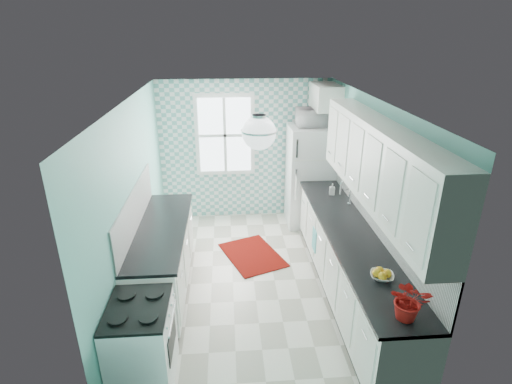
{
  "coord_description": "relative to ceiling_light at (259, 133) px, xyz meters",
  "views": [
    {
      "loc": [
        -0.32,
        -4.67,
        3.29
      ],
      "look_at": [
        0.05,
        0.25,
        1.25
      ],
      "focal_mm": 28.0,
      "sensor_mm": 36.0,
      "label": 1
    }
  ],
  "objects": [
    {
      "name": "floor",
      "position": [
        0.0,
        0.8,
        -2.33
      ],
      "size": [
        3.0,
        4.4,
        0.02
      ],
      "primitive_type": "cube",
      "color": "white",
      "rests_on": "ground"
    },
    {
      "name": "ceiling",
      "position": [
        0.0,
        0.8,
        0.19
      ],
      "size": [
        3.0,
        4.4,
        0.02
      ],
      "primitive_type": "cube",
      "color": "white",
      "rests_on": "wall_back"
    },
    {
      "name": "wall_back",
      "position": [
        0.0,
        3.01,
        -1.07
      ],
      "size": [
        3.0,
        0.02,
        2.5
      ],
      "primitive_type": "cube",
      "color": "#6FC2B5",
      "rests_on": "floor"
    },
    {
      "name": "wall_front",
      "position": [
        0.0,
        -1.41,
        -1.07
      ],
      "size": [
        3.0,
        0.02,
        2.5
      ],
      "primitive_type": "cube",
      "color": "#6FC2B5",
      "rests_on": "floor"
    },
    {
      "name": "wall_left",
      "position": [
        -1.51,
        0.8,
        -1.07
      ],
      "size": [
        0.02,
        4.4,
        2.5
      ],
      "primitive_type": "cube",
      "color": "#6FC2B5",
      "rests_on": "floor"
    },
    {
      "name": "wall_right",
      "position": [
        1.51,
        0.8,
        -1.07
      ],
      "size": [
        0.02,
        4.4,
        2.5
      ],
      "primitive_type": "cube",
      "color": "#6FC2B5",
      "rests_on": "floor"
    },
    {
      "name": "accent_wall",
      "position": [
        0.0,
        2.99,
        -1.07
      ],
      "size": [
        3.0,
        0.01,
        2.5
      ],
      "primitive_type": "cube",
      "color": "#64AAA5",
      "rests_on": "wall_back"
    },
    {
      "name": "window",
      "position": [
        -0.35,
        2.96,
        -0.77
      ],
      "size": [
        1.04,
        0.05,
        1.44
      ],
      "color": "white",
      "rests_on": "wall_back"
    },
    {
      "name": "backsplash_right",
      "position": [
        1.49,
        0.4,
        -1.13
      ],
      "size": [
        0.02,
        3.6,
        0.51
      ],
      "primitive_type": "cube",
      "color": "white",
      "rests_on": "wall_right"
    },
    {
      "name": "backsplash_left",
      "position": [
        -1.49,
        0.73,
        -1.13
      ],
      "size": [
        0.02,
        2.15,
        0.51
      ],
      "primitive_type": "cube",
      "color": "white",
      "rests_on": "wall_left"
    },
    {
      "name": "upper_cabinets_right",
      "position": [
        1.33,
        0.2,
        -0.42
      ],
      "size": [
        0.33,
        3.2,
        0.9
      ],
      "primitive_type": "cube",
      "color": "white",
      "rests_on": "wall_right"
    },
    {
      "name": "upper_cabinet_fridge",
      "position": [
        1.3,
        2.63,
        -0.07
      ],
      "size": [
        0.4,
        0.74,
        0.4
      ],
      "primitive_type": "cube",
      "color": "white",
      "rests_on": "wall_right"
    },
    {
      "name": "ceiling_light",
      "position": [
        0.0,
        0.0,
        0.0
      ],
      "size": [
        0.34,
        0.34,
        0.35
      ],
      "color": "silver",
      "rests_on": "ceiling"
    },
    {
      "name": "base_cabinets_right",
      "position": [
        1.2,
        0.4,
        -1.87
      ],
      "size": [
        0.6,
        3.6,
        0.9
      ],
      "primitive_type": "cube",
      "color": "white",
      "rests_on": "floor"
    },
    {
      "name": "countertop_right",
      "position": [
        1.19,
        0.4,
        -1.4
      ],
      "size": [
        0.63,
        3.6,
        0.04
      ],
      "primitive_type": "cube",
      "color": "black",
      "rests_on": "base_cabinets_right"
    },
    {
      "name": "base_cabinets_left",
      "position": [
        -1.2,
        0.73,
        -1.87
      ],
      "size": [
        0.6,
        2.15,
        0.9
      ],
      "primitive_type": "cube",
      "color": "white",
      "rests_on": "floor"
    },
    {
      "name": "countertop_left",
      "position": [
        -1.19,
        0.73,
        -1.4
      ],
      "size": [
        0.63,
        2.15,
        0.04
      ],
      "primitive_type": "cube",
      "color": "black",
      "rests_on": "base_cabinets_left"
    },
    {
      "name": "fridge",
      "position": [
        1.11,
        2.59,
        -1.44
      ],
      "size": [
        0.77,
        0.76,
        1.77
      ],
      "rotation": [
        0.0,
        0.0,
        0.01
      ],
      "color": "white",
      "rests_on": "floor"
    },
    {
      "name": "stove",
      "position": [
        -1.2,
        -0.78,
        -1.86
      ],
      "size": [
        0.58,
        0.73,
        0.87
      ],
      "rotation": [
        0.0,
        0.0,
        0.05
      ],
      "color": "white",
      "rests_on": "floor"
    },
    {
      "name": "sink",
      "position": [
        1.2,
        1.17,
        -1.39
      ],
      "size": [
        0.5,
        0.42,
        0.53
      ],
      "rotation": [
        0.0,
        0.0,
        -0.0
      ],
      "color": "silver",
      "rests_on": "countertop_right"
    },
    {
      "name": "rug",
      "position": [
        0.03,
        1.49,
        -2.32
      ],
      "size": [
        1.08,
        1.26,
        0.02
      ],
      "primitive_type": "cube",
      "rotation": [
        0.0,
        0.0,
        0.37
      ],
      "color": "maroon",
      "rests_on": "floor"
    },
    {
      "name": "dish_towel",
      "position": [
        0.89,
        1.06,
        -1.84
      ],
      "size": [
        0.02,
        0.22,
        0.33
      ],
      "primitive_type": "cube",
      "rotation": [
        0.0,
        0.0,
        0.02
      ],
      "color": "#5F9F9E",
      "rests_on": "base_cabinets_right"
    },
    {
      "name": "fruit_bowl",
      "position": [
        1.2,
        -0.59,
        -1.35
      ],
      "size": [
        0.29,
        0.29,
        0.06
      ],
      "primitive_type": "imported",
      "rotation": [
        0.0,
        0.0,
        -0.3
      ],
      "color": "white",
      "rests_on": "countertop_right"
    },
    {
      "name": "potted_plant",
      "position": [
        1.2,
        -1.18,
        -1.2
      ],
      "size": [
        0.42,
        0.39,
        0.38
      ],
      "primitive_type": "imported",
      "rotation": [
        0.0,
        0.0,
        -0.36
      ],
      "color": "#AD0505",
      "rests_on": "countertop_right"
    },
    {
      "name": "soap_bottle",
      "position": [
        1.25,
        1.62,
        -1.3
      ],
      "size": [
        0.09,
        0.1,
        0.18
      ],
      "primitive_type": "imported",
      "rotation": [
        0.0,
        0.0,
        -0.21
      ],
      "color": "#9BADBE",
      "rests_on": "countertop_right"
    },
    {
      "name": "microwave",
      "position": [
        1.11,
        2.59,
        -0.41
      ],
      "size": [
        0.54,
        0.37,
        0.3
      ],
      "primitive_type": "imported",
      "rotation": [
        0.0,
        0.0,
        3.15
      ],
      "color": "silver",
      "rests_on": "fridge"
    }
  ]
}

